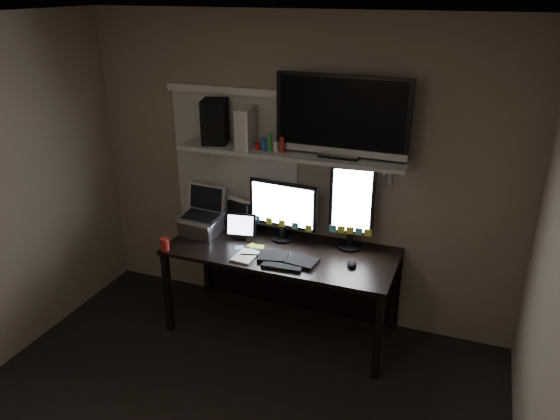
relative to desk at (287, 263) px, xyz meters
The scene contains 19 objects.
ceiling 2.49m from the desk, 90.00° to the right, with size 3.60×3.60×0.00m, color silver.
back_wall 0.74m from the desk, 90.00° to the left, with size 3.60×3.60×0.00m, color #756654.
window_blinds 0.96m from the desk, 156.69° to the left, with size 1.10×0.02×1.10m, color beige.
desk is the anchor object (origin of this frame).
wall_shelf 0.91m from the desk, 90.00° to the left, with size 1.80×0.35×0.03m, color #A3A39F.
monitor_landscape 0.44m from the desk, 131.78° to the left, with size 0.58×0.06×0.51m, color black.
monitor_portrait 0.73m from the desk, 12.65° to the left, with size 0.35×0.06×0.69m, color black.
keyboard 0.36m from the desk, 68.81° to the right, with size 0.46×0.18×0.03m, color black.
mouse 0.64m from the desk, 17.56° to the right, with size 0.07×0.11×0.04m, color black.
notepad 0.43m from the desk, 122.48° to the right, with size 0.16×0.22×0.01m, color silver.
tablet 0.48m from the desk, behind, with size 0.25×0.11×0.22m, color black.
file_sorter 0.57m from the desk, 164.53° to the left, with size 0.21×0.10×0.27m, color black.
laptop 0.82m from the desk, behind, with size 0.34×0.28×0.39m, color silver.
cup 0.99m from the desk, 152.20° to the right, with size 0.07×0.07×0.10m, color maroon.
sticky_notes 0.38m from the desk, 145.17° to the right, with size 0.29×0.21×0.00m, color yellow, non-canonical shape.
tv 1.29m from the desk, 11.91° to the left, with size 0.99×0.18×0.60m, color black.
game_console 1.14m from the desk, behind, with size 0.08×0.26×0.31m, color beige.
speaker 1.28m from the desk, behind, with size 0.19×0.23×0.35m, color black.
bottles 1.01m from the desk, behind, with size 0.22×0.05×0.14m, color #A50F0C, non-canonical shape.
Camera 1 is at (1.35, -2.16, 2.67)m, focal length 35.00 mm.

